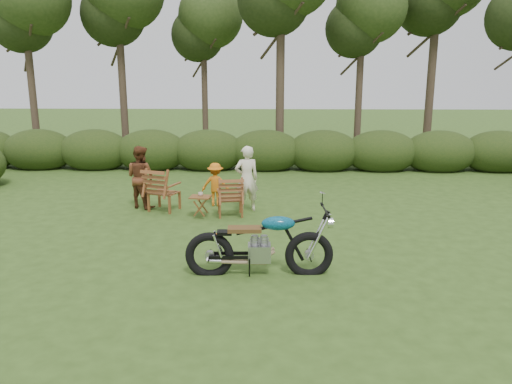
{
  "coord_description": "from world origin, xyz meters",
  "views": [
    {
      "loc": [
        0.19,
        -8.2,
        3.25
      ],
      "look_at": [
        -0.11,
        1.73,
        0.9
      ],
      "focal_mm": 35.0,
      "sensor_mm": 36.0,
      "label": 1
    }
  ],
  "objects_px": {
    "lawn_chair_left": "(165,210)",
    "adult_a": "(247,211)",
    "lawn_chair_right": "(230,216)",
    "child": "(216,205)",
    "side_table": "(201,207)",
    "cup": "(201,194)",
    "motorcycle": "(259,274)",
    "adult_b": "(142,207)"
  },
  "relations": [
    {
      "from": "lawn_chair_left",
      "to": "adult_b",
      "type": "height_order",
      "value": "adult_b"
    },
    {
      "from": "motorcycle",
      "to": "adult_a",
      "type": "height_order",
      "value": "adult_a"
    },
    {
      "from": "adult_a",
      "to": "motorcycle",
      "type": "bearing_deg",
      "value": 78.68
    },
    {
      "from": "adult_a",
      "to": "adult_b",
      "type": "bearing_deg",
      "value": -22.57
    },
    {
      "from": "lawn_chair_right",
      "to": "lawn_chair_left",
      "type": "relative_size",
      "value": 0.89
    },
    {
      "from": "side_table",
      "to": "cup",
      "type": "relative_size",
      "value": 4.48
    },
    {
      "from": "side_table",
      "to": "adult_a",
      "type": "relative_size",
      "value": 0.32
    },
    {
      "from": "lawn_chair_right",
      "to": "lawn_chair_left",
      "type": "distance_m",
      "value": 1.7
    },
    {
      "from": "motorcycle",
      "to": "lawn_chair_right",
      "type": "relative_size",
      "value": 2.44
    },
    {
      "from": "child",
      "to": "cup",
      "type": "bearing_deg",
      "value": 80.1
    },
    {
      "from": "lawn_chair_right",
      "to": "side_table",
      "type": "bearing_deg",
      "value": 4.95
    },
    {
      "from": "adult_a",
      "to": "child",
      "type": "bearing_deg",
      "value": -48.35
    },
    {
      "from": "lawn_chair_left",
      "to": "adult_a",
      "type": "bearing_deg",
      "value": -160.67
    },
    {
      "from": "motorcycle",
      "to": "lawn_chair_right",
      "type": "height_order",
      "value": "motorcycle"
    },
    {
      "from": "cup",
      "to": "adult_a",
      "type": "bearing_deg",
      "value": 28.13
    },
    {
      "from": "motorcycle",
      "to": "child",
      "type": "height_order",
      "value": "motorcycle"
    },
    {
      "from": "cup",
      "to": "adult_b",
      "type": "distance_m",
      "value": 1.87
    },
    {
      "from": "lawn_chair_right",
      "to": "child",
      "type": "distance_m",
      "value": 1.02
    },
    {
      "from": "motorcycle",
      "to": "cup",
      "type": "xyz_separation_m",
      "value": [
        -1.44,
        3.38,
        0.55
      ]
    },
    {
      "from": "motorcycle",
      "to": "lawn_chair_left",
      "type": "relative_size",
      "value": 2.17
    },
    {
      "from": "cup",
      "to": "child",
      "type": "distance_m",
      "value": 1.21
    },
    {
      "from": "cup",
      "to": "adult_a",
      "type": "height_order",
      "value": "adult_a"
    },
    {
      "from": "lawn_chair_right",
      "to": "adult_a",
      "type": "bearing_deg",
      "value": -139.59
    },
    {
      "from": "lawn_chair_right",
      "to": "cup",
      "type": "relative_size",
      "value": 8.41
    },
    {
      "from": "lawn_chair_right",
      "to": "adult_b",
      "type": "xyz_separation_m",
      "value": [
        -2.27,
        0.68,
        0.0
      ]
    },
    {
      "from": "child",
      "to": "lawn_chair_left",
      "type": "bearing_deg",
      "value": 25.24
    },
    {
      "from": "lawn_chair_left",
      "to": "motorcycle",
      "type": "bearing_deg",
      "value": 140.63
    },
    {
      "from": "motorcycle",
      "to": "adult_b",
      "type": "bearing_deg",
      "value": 123.38
    },
    {
      "from": "adult_b",
      "to": "adult_a",
      "type": "bearing_deg",
      "value": -158.09
    },
    {
      "from": "child",
      "to": "motorcycle",
      "type": "bearing_deg",
      "value": 107.87
    },
    {
      "from": "motorcycle",
      "to": "cup",
      "type": "relative_size",
      "value": 20.51
    },
    {
      "from": "lawn_chair_left",
      "to": "adult_b",
      "type": "xyz_separation_m",
      "value": [
        -0.62,
        0.26,
        0.0
      ]
    },
    {
      "from": "adult_b",
      "to": "lawn_chair_left",
      "type": "bearing_deg",
      "value": -175.67
    },
    {
      "from": "lawn_chair_right",
      "to": "child",
      "type": "bearing_deg",
      "value": -73.16
    },
    {
      "from": "lawn_chair_left",
      "to": "adult_a",
      "type": "height_order",
      "value": "adult_a"
    },
    {
      "from": "cup",
      "to": "adult_a",
      "type": "relative_size",
      "value": 0.07
    },
    {
      "from": "adult_a",
      "to": "lawn_chair_left",
      "type": "bearing_deg",
      "value": -16.78
    },
    {
      "from": "lawn_chair_right",
      "to": "cup",
      "type": "height_order",
      "value": "cup"
    },
    {
      "from": "adult_a",
      "to": "adult_b",
      "type": "relative_size",
      "value": 1.03
    },
    {
      "from": "adult_b",
      "to": "child",
      "type": "height_order",
      "value": "adult_b"
    },
    {
      "from": "lawn_chair_right",
      "to": "adult_a",
      "type": "xyz_separation_m",
      "value": [
        0.37,
        0.43,
        0.0
      ]
    },
    {
      "from": "lawn_chair_left",
      "to": "side_table",
      "type": "bearing_deg",
      "value": 168.11
    }
  ]
}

